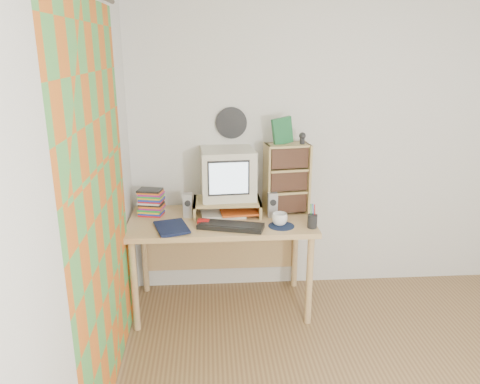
{
  "coord_description": "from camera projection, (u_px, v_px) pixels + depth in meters",
  "views": [
    {
      "loc": [
        -1.12,
        -1.98,
        2.01
      ],
      "look_at": [
        -0.89,
        1.33,
        0.98
      ],
      "focal_mm": 35.0,
      "sensor_mm": 36.0,
      "label": 1
    }
  ],
  "objects": [
    {
      "name": "monitor_riser",
      "position": [
        227.0,
        203.0,
        3.65
      ],
      "size": [
        0.52,
        0.3,
        0.12
      ],
      "color": "tan",
      "rests_on": "desk"
    },
    {
      "name": "desk",
      "position": [
        221.0,
        232.0,
        3.68
      ],
      "size": [
        1.4,
        0.7,
        0.75
      ],
      "color": "tan",
      "rests_on": "floor"
    },
    {
      "name": "mousepad",
      "position": [
        281.0,
        226.0,
        3.43
      ],
      "size": [
        0.23,
        0.23,
        0.0
      ],
      "primitive_type": "cylinder",
      "rotation": [
        0.0,
        0.0,
        0.23
      ],
      "color": "#101A36",
      "rests_on": "desk"
    },
    {
      "name": "red_box",
      "position": [
        203.0,
        223.0,
        3.44
      ],
      "size": [
        0.09,
        0.07,
        0.04
      ],
      "primitive_type": "cube",
      "rotation": [
        0.0,
        0.0,
        -0.17
      ],
      "color": "red",
      "rests_on": "desk"
    },
    {
      "name": "mug",
      "position": [
        280.0,
        219.0,
        3.44
      ],
      "size": [
        0.14,
        0.14,
        0.09
      ],
      "primitive_type": "imported",
      "rotation": [
        0.0,
        0.0,
        -0.25
      ],
      "color": "white",
      "rests_on": "desk"
    },
    {
      "name": "speaker_left",
      "position": [
        188.0,
        205.0,
        3.59
      ],
      "size": [
        0.07,
        0.07,
        0.19
      ],
      "primitive_type": "cube",
      "rotation": [
        0.0,
        0.0,
        -0.07
      ],
      "color": "#ACABAF",
      "rests_on": "desk"
    },
    {
      "name": "back_wall",
      "position": [
        344.0,
        143.0,
        3.85
      ],
      "size": [
        3.5,
        0.0,
        3.5
      ],
      "primitive_type": "plane",
      "rotation": [
        1.57,
        0.0,
        0.0
      ],
      "color": "silver",
      "rests_on": "floor"
    },
    {
      "name": "game_box",
      "position": [
        282.0,
        131.0,
        3.53
      ],
      "size": [
        0.16,
        0.08,
        0.2
      ],
      "primitive_type": "cube",
      "rotation": [
        0.0,
        0.0,
        0.33
      ],
      "color": "#195A31",
      "rests_on": "cd_rack"
    },
    {
      "name": "papers",
      "position": [
        229.0,
        212.0,
        3.65
      ],
      "size": [
        0.36,
        0.28,
        0.04
      ],
      "primitive_type": null,
      "rotation": [
        0.0,
        0.0,
        0.1
      ],
      "color": "silver",
      "rests_on": "desk"
    },
    {
      "name": "wall_disc",
      "position": [
        231.0,
        123.0,
        3.71
      ],
      "size": [
        0.25,
        0.02,
        0.25
      ],
      "primitive_type": "cylinder",
      "rotation": [
        1.57,
        0.0,
        0.0
      ],
      "color": "black",
      "rests_on": "back_wall"
    },
    {
      "name": "left_wall",
      "position": [
        67.0,
        226.0,
        2.06
      ],
      "size": [
        0.0,
        3.5,
        3.5
      ],
      "primitive_type": "plane",
      "rotation": [
        1.57,
        0.0,
        1.57
      ],
      "color": "silver",
      "rests_on": "floor"
    },
    {
      "name": "cd_rack",
      "position": [
        287.0,
        179.0,
        3.64
      ],
      "size": [
        0.35,
        0.22,
        0.55
      ],
      "primitive_type": "cube",
      "rotation": [
        0.0,
        0.0,
        0.14
      ],
      "color": "tan",
      "rests_on": "desk"
    },
    {
      "name": "keyboard",
      "position": [
        231.0,
        226.0,
        3.39
      ],
      "size": [
        0.5,
        0.28,
        0.03
      ],
      "primitive_type": "cube",
      "rotation": [
        0.0,
        0.0,
        -0.28
      ],
      "color": "black",
      "rests_on": "desk"
    },
    {
      "name": "curtain",
      "position": [
        101.0,
        211.0,
        2.55
      ],
      "size": [
        0.0,
        2.2,
        2.2
      ],
      "primitive_type": "plane",
      "rotation": [
        1.57,
        0.0,
        1.57
      ],
      "color": "#CA601C",
      "rests_on": "left_wall"
    },
    {
      "name": "webcam",
      "position": [
        302.0,
        138.0,
        3.54
      ],
      "size": [
        0.05,
        0.05,
        0.09
      ],
      "primitive_type": null,
      "rotation": [
        0.0,
        0.0,
        -0.04
      ],
      "color": "black",
      "rests_on": "cd_rack"
    },
    {
      "name": "diary",
      "position": [
        157.0,
        228.0,
        3.33
      ],
      "size": [
        0.31,
        0.26,
        0.05
      ],
      "primitive_type": "imported",
      "rotation": [
        0.0,
        0.0,
        0.28
      ],
      "color": "#0E1635",
      "rests_on": "desk"
    },
    {
      "name": "speaker_right",
      "position": [
        272.0,
        205.0,
        3.6
      ],
      "size": [
        0.07,
        0.07,
        0.19
      ],
      "primitive_type": "cube",
      "rotation": [
        0.0,
        0.0,
        0.03
      ],
      "color": "#ACABAF",
      "rests_on": "desk"
    },
    {
      "name": "dvd_stack",
      "position": [
        151.0,
        200.0,
        3.62
      ],
      "size": [
        0.2,
        0.16,
        0.25
      ],
      "primitive_type": null,
      "rotation": [
        0.0,
        0.0,
        -0.22
      ],
      "color": "brown",
      "rests_on": "desk"
    },
    {
      "name": "pen_cup",
      "position": [
        312.0,
        219.0,
        3.38
      ],
      "size": [
        0.07,
        0.07,
        0.14
      ],
      "primitive_type": null,
      "rotation": [
        0.0,
        0.0,
        0.07
      ],
      "color": "black",
      "rests_on": "desk"
    },
    {
      "name": "crt_monitor",
      "position": [
        228.0,
        174.0,
        3.63
      ],
      "size": [
        0.43,
        0.43,
        0.38
      ],
      "primitive_type": "cube",
      "rotation": [
        0.0,
        0.0,
        0.08
      ],
      "color": "beige",
      "rests_on": "monitor_riser"
    }
  ]
}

